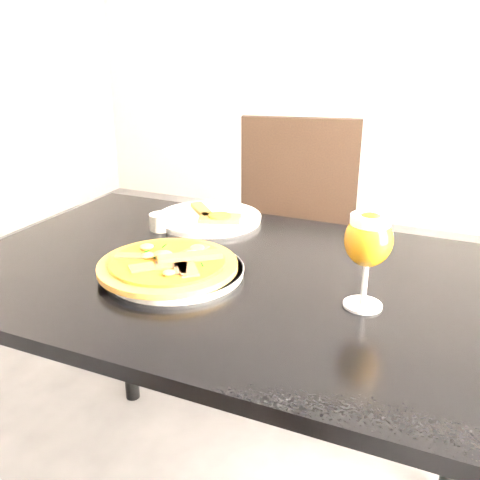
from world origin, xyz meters
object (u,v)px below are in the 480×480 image
at_px(chair_far, 293,246).
at_px(beer_glass, 369,240).
at_px(dining_table, 224,305).
at_px(pizza, 169,264).

relative_size(chair_far, beer_glass, 5.13).
distance_m(chair_far, beer_glass, 0.93).
distance_m(dining_table, beer_glass, 0.39).
distance_m(chair_far, pizza, 0.83).
bearing_deg(dining_table, beer_glass, -8.63).
xyz_separation_m(chair_far, beer_glass, (0.39, -0.77, 0.35)).
height_order(pizza, beer_glass, beer_glass).
bearing_deg(beer_glass, pizza, -176.24).
relative_size(dining_table, chair_far, 1.24).
xyz_separation_m(pizza, beer_glass, (0.41, 0.03, 0.11)).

